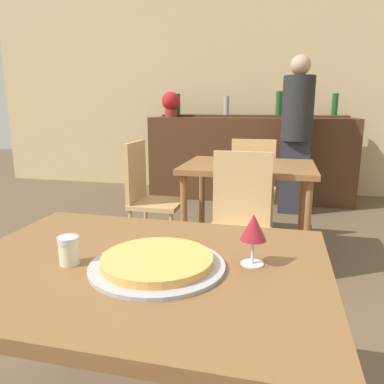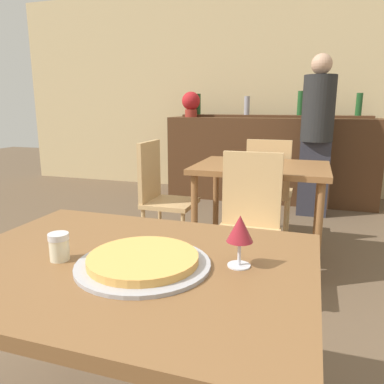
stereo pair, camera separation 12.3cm
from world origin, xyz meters
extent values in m
cube|color=#D1B784|center=(0.00, 4.40, 1.40)|extent=(8.00, 0.05, 2.80)
cube|color=brown|center=(0.00, 0.00, 0.72)|extent=(1.15, 0.87, 0.04)
cylinder|color=brown|center=(-0.51, 0.37, 0.35)|extent=(0.05, 0.05, 0.70)
cylinder|color=brown|center=(0.51, 0.37, 0.35)|extent=(0.05, 0.05, 0.70)
cube|color=brown|center=(0.17, 1.83, 0.75)|extent=(0.98, 0.75, 0.04)
cylinder|color=brown|center=(-0.26, 1.51, 0.37)|extent=(0.05, 0.05, 0.73)
cylinder|color=brown|center=(0.60, 1.51, 0.37)|extent=(0.05, 0.05, 0.73)
cylinder|color=brown|center=(-0.26, 2.14, 0.37)|extent=(0.05, 0.05, 0.73)
cylinder|color=brown|center=(0.60, 2.14, 0.37)|extent=(0.05, 0.05, 0.73)
cube|color=#4C2D19|center=(0.00, 3.90, 0.53)|extent=(2.60, 0.56, 1.06)
cube|color=#4C2D19|center=(0.00, 4.04, 1.07)|extent=(2.39, 0.24, 0.03)
cylinder|color=#1E5123|center=(-1.02, 4.04, 1.22)|extent=(0.08, 0.08, 0.27)
cylinder|color=#9999A3|center=(-0.34, 4.04, 1.21)|extent=(0.07, 0.07, 0.24)
cylinder|color=#1E5123|center=(0.34, 4.04, 1.24)|extent=(0.08, 0.08, 0.30)
cylinder|color=#1E5123|center=(1.02, 4.04, 1.22)|extent=(0.07, 0.07, 0.27)
cube|color=tan|center=(0.17, 1.20, 0.42)|extent=(0.40, 0.40, 0.04)
cube|color=tan|center=(0.17, 1.38, 0.68)|extent=(0.38, 0.04, 0.49)
cylinder|color=tan|center=(0.00, 1.03, 0.20)|extent=(0.03, 0.03, 0.40)
cylinder|color=tan|center=(0.34, 1.03, 0.20)|extent=(0.03, 0.03, 0.40)
cylinder|color=tan|center=(0.00, 1.37, 0.20)|extent=(0.03, 0.03, 0.40)
cylinder|color=tan|center=(0.34, 1.37, 0.20)|extent=(0.03, 0.03, 0.40)
cube|color=tan|center=(0.17, 2.45, 0.42)|extent=(0.40, 0.40, 0.04)
cube|color=tan|center=(0.17, 2.27, 0.68)|extent=(0.38, 0.04, 0.49)
cylinder|color=tan|center=(0.34, 2.62, 0.20)|extent=(0.03, 0.03, 0.40)
cylinder|color=tan|center=(0.00, 2.62, 0.20)|extent=(0.03, 0.03, 0.40)
cylinder|color=tan|center=(0.34, 2.28, 0.20)|extent=(0.03, 0.03, 0.40)
cylinder|color=tan|center=(0.00, 2.28, 0.20)|extent=(0.03, 0.03, 0.40)
cube|color=tan|center=(-0.57, 1.83, 0.42)|extent=(0.40, 0.40, 0.04)
cube|color=tan|center=(-0.75, 1.83, 0.68)|extent=(0.04, 0.38, 0.49)
cylinder|color=tan|center=(-0.40, 1.66, 0.20)|extent=(0.03, 0.03, 0.40)
cylinder|color=tan|center=(-0.40, 2.00, 0.20)|extent=(0.03, 0.03, 0.40)
cylinder|color=tan|center=(-0.74, 1.66, 0.20)|extent=(0.03, 0.03, 0.40)
cylinder|color=tan|center=(-0.74, 2.00, 0.20)|extent=(0.03, 0.03, 0.40)
cylinder|color=#A3A3A8|center=(0.06, -0.03, 0.75)|extent=(0.41, 0.41, 0.01)
cylinder|color=gold|center=(0.06, -0.03, 0.76)|extent=(0.33, 0.33, 0.02)
cylinder|color=beige|center=(-0.20, -0.06, 0.77)|extent=(0.06, 0.06, 0.07)
cylinder|color=silver|center=(-0.20, -0.06, 0.82)|extent=(0.06, 0.06, 0.02)
cube|color=#2D2D38|center=(0.55, 3.32, 0.41)|extent=(0.32, 0.18, 0.83)
cylinder|color=#262626|center=(0.55, 3.32, 1.18)|extent=(0.34, 0.34, 0.69)
sphere|color=tan|center=(0.55, 3.32, 1.63)|extent=(0.21, 0.21, 0.21)
cylinder|color=silver|center=(0.34, 0.06, 0.74)|extent=(0.07, 0.07, 0.00)
cylinder|color=silver|center=(0.34, 0.06, 0.78)|extent=(0.01, 0.01, 0.07)
cone|color=maroon|center=(0.34, 0.06, 0.86)|extent=(0.08, 0.08, 0.08)
cylinder|color=maroon|center=(-1.05, 3.85, 1.11)|extent=(0.16, 0.16, 0.10)
sphere|color=red|center=(-1.05, 3.85, 1.27)|extent=(0.24, 0.24, 0.24)
camera|label=1|loc=(0.41, -1.01, 1.21)|focal=35.00mm
camera|label=2|loc=(0.53, -0.98, 1.21)|focal=35.00mm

